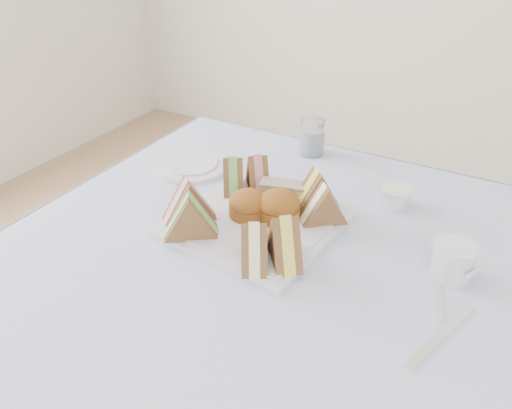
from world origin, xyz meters
The scene contains 20 objects.
table centered at (0.00, 0.00, 0.37)m, with size 0.90×0.90×0.74m, color brown.
tablecloth centered at (0.00, 0.00, 0.74)m, with size 1.02×1.02×0.01m, color silver.
serving_plate centered at (-0.07, 0.07, 0.75)m, with size 0.31×0.31×0.01m, color silver.
sandwich_fl_a centered at (-0.19, 0.01, 0.81)m, with size 0.11×0.05×0.09m, color brown, non-canonical shape.
sandwich_fl_b centered at (-0.15, -0.03, 0.80)m, with size 0.10×0.05×0.09m, color brown, non-canonical shape.
sandwich_fr_a centered at (0.04, -0.01, 0.80)m, with size 0.10×0.05×0.09m, color brown, non-canonical shape.
sandwich_fr_b centered at (-0.01, -0.05, 0.80)m, with size 0.10×0.04×0.09m, color brown, non-canonical shape.
sandwich_bl_a centered at (-0.17, 0.16, 0.80)m, with size 0.09×0.04×0.08m, color brown, non-canonical shape.
sandwich_bl_b centered at (-0.13, 0.19, 0.80)m, with size 0.09×0.04×0.08m, color brown, non-canonical shape.
sandwich_br_a centered at (0.05, 0.14, 0.80)m, with size 0.10×0.04×0.09m, color brown, non-canonical shape.
sandwich_br_b centered at (0.01, 0.18, 0.80)m, with size 0.10×0.05×0.09m, color brown, non-canonical shape.
scone_left centered at (-0.09, 0.08, 0.79)m, with size 0.08×0.08×0.05m, color brown.
scone_right centered at (-0.03, 0.10, 0.79)m, with size 0.09×0.09×0.06m, color brown.
pastry_slice centered at (-0.06, 0.16, 0.78)m, with size 0.10×0.04×0.05m, color tan.
side_plate centered at (-0.34, 0.22, 0.75)m, with size 0.18×0.18×0.01m, color silver.
water_glass centered at (-0.11, 0.44, 0.79)m, with size 0.06×0.06×0.09m, color white.
tea_strainer centered at (0.15, 0.29, 0.77)m, with size 0.07×0.07×0.04m, color white.
knife centered at (0.33, -0.05, 0.75)m, with size 0.01×0.19×0.00m, color white.
fork centered at (0.29, 0.07, 0.75)m, with size 0.01×0.18×0.00m, color white.
creamer_jug centered at (0.31, 0.11, 0.78)m, with size 0.07×0.07×0.06m, color silver.
Camera 1 is at (0.34, -0.66, 1.32)m, focal length 35.00 mm.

